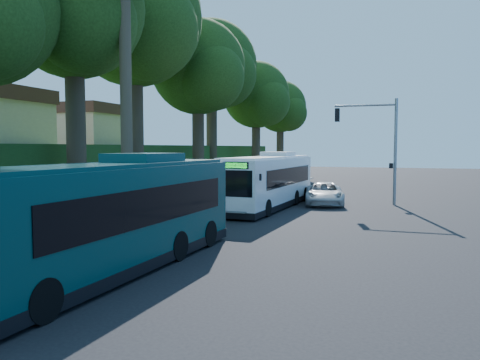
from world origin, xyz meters
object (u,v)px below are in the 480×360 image
at_px(teal_bus, 110,215).
at_px(pickup, 324,193).
at_px(white_bus, 269,181).
at_px(bus_shelter, 129,189).

xyz_separation_m(teal_bus, pickup, (3.49, 19.25, -1.03)).
bearing_deg(teal_bus, pickup, 81.94).
bearing_deg(pickup, white_bus, -147.64).
xyz_separation_m(bus_shelter, white_bus, (4.58, 8.92, -0.09)).
distance_m(teal_bus, pickup, 19.59).
xyz_separation_m(white_bus, pickup, (3.03, 2.80, -0.98)).
bearing_deg(white_bus, bus_shelter, -114.02).
xyz_separation_m(bus_shelter, pickup, (7.61, 11.72, -1.07)).
relative_size(bus_shelter, teal_bus, 0.26).
relative_size(teal_bus, pickup, 2.31).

